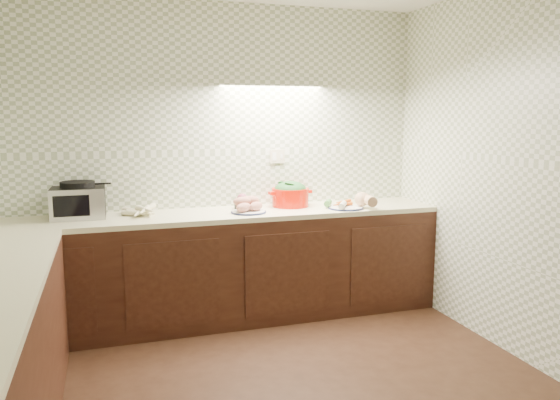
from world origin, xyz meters
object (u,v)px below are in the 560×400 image
object	(u,v)px
toaster_oven	(78,201)
veg_plate	(353,202)
parsnip_pile	(134,213)
dutch_oven	(290,194)
sweet_potato_plate	(248,207)
onion_bowl	(244,203)

from	to	relation	value
toaster_oven	veg_plate	world-z (taller)	toaster_oven
parsnip_pile	dutch_oven	distance (m)	1.32
sweet_potato_plate	onion_bowl	distance (m)	0.19
toaster_oven	parsnip_pile	size ratio (longest dim) A/B	1.32
onion_bowl	dutch_oven	world-z (taller)	dutch_oven
dutch_oven	veg_plate	distance (m)	0.54
sweet_potato_plate	parsnip_pile	bearing A→B (deg)	175.70
parsnip_pile	onion_bowl	distance (m)	0.91
parsnip_pile	onion_bowl	size ratio (longest dim) A/B	1.82
veg_plate	parsnip_pile	bearing A→B (deg)	175.62
parsnip_pile	sweet_potato_plate	world-z (taller)	sweet_potato_plate
onion_bowl	veg_plate	bearing A→B (deg)	-16.31
sweet_potato_plate	veg_plate	size ratio (longest dim) A/B	0.68
toaster_oven	veg_plate	xyz separation A→B (m)	(2.18, -0.25, -0.08)
parsnip_pile	veg_plate	world-z (taller)	veg_plate
sweet_potato_plate	dutch_oven	xyz separation A→B (m)	(0.43, 0.18, 0.06)
parsnip_pile	sweet_potato_plate	size ratio (longest dim) A/B	1.05
sweet_potato_plate	veg_plate	xyz separation A→B (m)	(0.90, -0.07, 0.00)
toaster_oven	sweet_potato_plate	distance (m)	1.30
dutch_oven	veg_plate	size ratio (longest dim) A/B	0.91
parsnip_pile	veg_plate	size ratio (longest dim) A/B	0.72
onion_bowl	veg_plate	distance (m)	0.92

